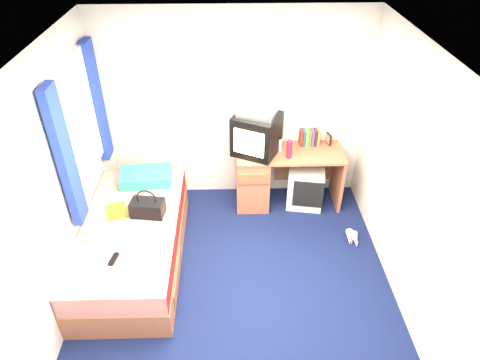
{
  "coord_description": "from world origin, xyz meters",
  "views": [
    {
      "loc": [
        -0.04,
        -2.98,
        3.46
      ],
      "look_at": [
        0.06,
        0.7,
        0.86
      ],
      "focal_mm": 32.0,
      "sensor_mm": 36.0,
      "label": 1
    }
  ],
  "objects_px": {
    "crt_tv": "(257,134)",
    "pillow": "(146,177)",
    "water_bottle": "(96,235)",
    "vcr": "(257,112)",
    "magazine": "(117,211)",
    "handbag": "(148,207)",
    "bed": "(133,242)",
    "remote_control": "(114,259)",
    "desk": "(266,175)",
    "white_heels": "(352,239)",
    "aerosol_can": "(280,145)",
    "picture_frame": "(329,139)",
    "towel": "(150,237)",
    "storage_cube": "(305,185)",
    "colour_swatch_fan": "(126,268)",
    "pink_water_bottle": "(289,150)"
  },
  "relations": [
    {
      "from": "crt_tv",
      "to": "pillow",
      "type": "bearing_deg",
      "value": -141.45
    },
    {
      "from": "pillow",
      "to": "water_bottle",
      "type": "bearing_deg",
      "value": -110.37
    },
    {
      "from": "vcr",
      "to": "magazine",
      "type": "distance_m",
      "value": 1.91
    },
    {
      "from": "handbag",
      "to": "magazine",
      "type": "relative_size",
      "value": 1.32
    },
    {
      "from": "bed",
      "to": "remote_control",
      "type": "bearing_deg",
      "value": -95.56
    },
    {
      "from": "bed",
      "to": "vcr",
      "type": "relative_size",
      "value": 4.73
    },
    {
      "from": "desk",
      "to": "white_heels",
      "type": "xyz_separation_m",
      "value": [
        0.95,
        -0.8,
        -0.37
      ]
    },
    {
      "from": "desk",
      "to": "handbag",
      "type": "height_order",
      "value": "handbag"
    },
    {
      "from": "desk",
      "to": "magazine",
      "type": "bearing_deg",
      "value": -153.37
    },
    {
      "from": "bed",
      "to": "water_bottle",
      "type": "relative_size",
      "value": 10.0
    },
    {
      "from": "aerosol_can",
      "to": "handbag",
      "type": "distance_m",
      "value": 1.75
    },
    {
      "from": "vcr",
      "to": "picture_frame",
      "type": "xyz_separation_m",
      "value": [
        0.91,
        0.16,
        -0.46
      ]
    },
    {
      "from": "handbag",
      "to": "crt_tv",
      "type": "bearing_deg",
      "value": 44.9
    },
    {
      "from": "towel",
      "to": "water_bottle",
      "type": "xyz_separation_m",
      "value": [
        -0.55,
        0.06,
        -0.02
      ]
    },
    {
      "from": "crt_tv",
      "to": "aerosol_can",
      "type": "distance_m",
      "value": 0.33
    },
    {
      "from": "crt_tv",
      "to": "picture_frame",
      "type": "relative_size",
      "value": 4.59
    },
    {
      "from": "vcr",
      "to": "handbag",
      "type": "xyz_separation_m",
      "value": [
        -1.2,
        -0.9,
        -0.65
      ]
    },
    {
      "from": "desk",
      "to": "storage_cube",
      "type": "height_order",
      "value": "desk"
    },
    {
      "from": "bed",
      "to": "magazine",
      "type": "relative_size",
      "value": 7.14
    },
    {
      "from": "colour_swatch_fan",
      "to": "pink_water_bottle",
      "type": "bearing_deg",
      "value": 42.54
    },
    {
      "from": "vcr",
      "to": "white_heels",
      "type": "distance_m",
      "value": 1.84
    },
    {
      "from": "pink_water_bottle",
      "to": "vcr",
      "type": "bearing_deg",
      "value": 160.37
    },
    {
      "from": "white_heels",
      "to": "vcr",
      "type": "bearing_deg",
      "value": 143.55
    },
    {
      "from": "aerosol_can",
      "to": "remote_control",
      "type": "distance_m",
      "value": 2.33
    },
    {
      "from": "desk",
      "to": "white_heels",
      "type": "height_order",
      "value": "desk"
    },
    {
      "from": "water_bottle",
      "to": "crt_tv",
      "type": "bearing_deg",
      "value": 36.76
    },
    {
      "from": "pink_water_bottle",
      "to": "colour_swatch_fan",
      "type": "xyz_separation_m",
      "value": [
        -1.67,
        -1.53,
        -0.31
      ]
    },
    {
      "from": "desk",
      "to": "towel",
      "type": "height_order",
      "value": "desk"
    },
    {
      "from": "pink_water_bottle",
      "to": "water_bottle",
      "type": "distance_m",
      "value": 2.34
    },
    {
      "from": "vcr",
      "to": "magazine",
      "type": "bearing_deg",
      "value": -130.04
    },
    {
      "from": "magazine",
      "to": "white_heels",
      "type": "distance_m",
      "value": 2.68
    },
    {
      "from": "pillow",
      "to": "colour_swatch_fan",
      "type": "height_order",
      "value": "pillow"
    },
    {
      "from": "bed",
      "to": "magazine",
      "type": "bearing_deg",
      "value": 132.54
    },
    {
      "from": "bed",
      "to": "storage_cube",
      "type": "relative_size",
      "value": 3.69
    },
    {
      "from": "bed",
      "to": "storage_cube",
      "type": "xyz_separation_m",
      "value": [
        2.0,
        0.98,
        0.0
      ]
    },
    {
      "from": "pillow",
      "to": "remote_control",
      "type": "xyz_separation_m",
      "value": [
        -0.12,
        -1.27,
        -0.05
      ]
    },
    {
      "from": "bed",
      "to": "pink_water_bottle",
      "type": "distance_m",
      "value": 2.05
    },
    {
      "from": "crt_tv",
      "to": "desk",
      "type": "bearing_deg",
      "value": 26.49
    },
    {
      "from": "crt_tv",
      "to": "handbag",
      "type": "xyz_separation_m",
      "value": [
        -1.19,
        -0.89,
        -0.36
      ]
    },
    {
      "from": "handbag",
      "to": "white_heels",
      "type": "xyz_separation_m",
      "value": [
        2.28,
        0.09,
        -0.59
      ]
    },
    {
      "from": "vcr",
      "to": "towel",
      "type": "distance_m",
      "value": 1.85
    },
    {
      "from": "aerosol_can",
      "to": "white_heels",
      "type": "xyz_separation_m",
      "value": [
        0.8,
        -0.81,
        -0.79
      ]
    },
    {
      "from": "desk",
      "to": "white_heels",
      "type": "bearing_deg",
      "value": -39.97
    },
    {
      "from": "pillow",
      "to": "picture_frame",
      "type": "xyz_separation_m",
      "value": [
        2.22,
        0.45,
        0.22
      ]
    },
    {
      "from": "pillow",
      "to": "desk",
      "type": "xyz_separation_m",
      "value": [
        1.44,
        0.28,
        -0.2
      ]
    },
    {
      "from": "pillow",
      "to": "handbag",
      "type": "bearing_deg",
      "value": -79.55
    },
    {
      "from": "picture_frame",
      "to": "white_heels",
      "type": "height_order",
      "value": "picture_frame"
    },
    {
      "from": "bed",
      "to": "remote_control",
      "type": "height_order",
      "value": "remote_control"
    },
    {
      "from": "vcr",
      "to": "remote_control",
      "type": "height_order",
      "value": "vcr"
    },
    {
      "from": "magazine",
      "to": "desk",
      "type": "bearing_deg",
      "value": 26.63
    }
  ]
}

